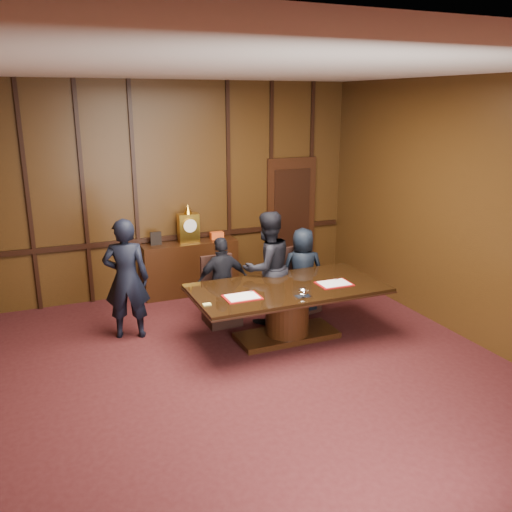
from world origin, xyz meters
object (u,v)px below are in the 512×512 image
Objects in this scene: signatory_left at (223,282)px; signatory_right at (303,271)px; sideboard at (190,266)px; conference_table at (287,304)px; witness_right at (267,268)px; witness_left at (126,279)px.

signatory_right is at bearing -179.57° from signatory_left.
sideboard is 2.03m from signatory_right.
signatory_left is (-0.65, 0.80, 0.15)m from conference_table.
signatory_left is 0.99× the size of signatory_right.
signatory_right is 0.80× the size of witness_right.
witness_right is at bearing -170.30° from witness_left.
conference_table is at bearing 68.28° from signatory_right.
witness_left is 1.01× the size of witness_right.
signatory_left is 1.30m from signatory_right.
sideboard reaches higher than conference_table.
conference_table is 2.22m from witness_left.
conference_table is at bearing -72.90° from sideboard.
sideboard is at bearing -116.25° from witness_left.
signatory_right reaches higher than conference_table.
sideboard is at bearing -78.41° from witness_right.
witness_left is (-2.64, 0.12, 0.18)m from signatory_right.
signatory_left is 0.68m from witness_right.
witness_left reaches higher than sideboard.
signatory_left is 1.36m from witness_left.
conference_table is 1.58× the size of witness_right.
witness_left is at bearing -18.92° from witness_right.
signatory_left reaches higher than conference_table.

